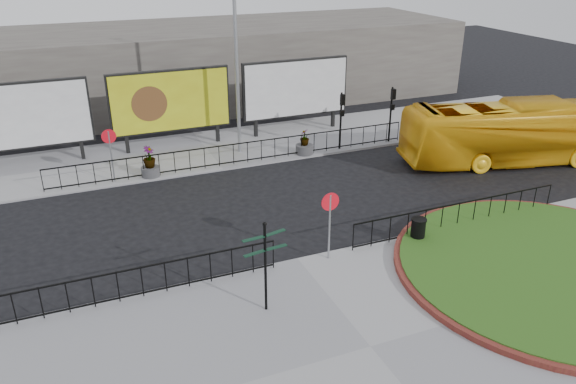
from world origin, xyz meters
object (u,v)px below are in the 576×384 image
bus (514,133)px  planter_a (150,164)px  billboard_mid (171,101)px  litter_bin (418,230)px  planter_c (304,145)px  lamp_post (237,60)px  fingerpost_sign (265,258)px

bus → planter_a: 17.63m
billboard_mid → planter_a: bearing=-117.6°
litter_bin → planter_c: size_ratio=0.71×
lamp_post → litter_bin: size_ratio=9.99×
billboard_mid → fingerpost_sign: size_ratio=2.13×
planter_a → planter_c: bearing=0.0°
billboard_mid → litter_bin: size_ratio=6.70×
billboard_mid → planter_c: billboard_mid is taller
lamp_post → bus: (12.08, -6.37, -3.29)m
fingerpost_sign → litter_bin: fingerpost_sign is taller
fingerpost_sign → planter_a: bearing=92.0°
lamp_post → billboard_mid: bearing=146.7°
lamp_post → planter_c: 5.42m
lamp_post → planter_c: bearing=-28.4°
fingerpost_sign → billboard_mid: bearing=83.5°
lamp_post → litter_bin: lamp_post is taller
lamp_post → fingerpost_sign: 14.10m
litter_bin → billboard_mid: bearing=113.9°
fingerpost_sign → litter_bin: 6.87m
billboard_mid → planter_c: bearing=-30.9°
billboard_mid → planter_a: (-1.87, -3.57, -1.90)m
fingerpost_sign → planter_a: fingerpost_sign is taller
bus → lamp_post: bearing=76.4°
billboard_mid → bus: 17.27m
bus → planter_c: bus is taller
fingerpost_sign → bus: bearing=19.5°
planter_a → planter_c: planter_a is taller
lamp_post → planter_a: lamp_post is taller
planter_a → litter_bin: bearing=-51.8°
bus → planter_c: bearing=76.6°
fingerpost_sign → planter_a: 11.86m
lamp_post → planter_c: size_ratio=7.05×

